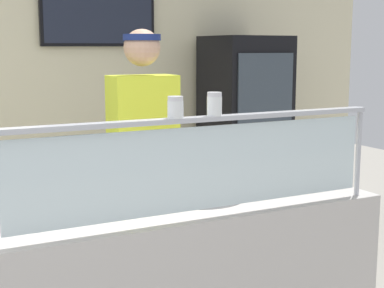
{
  "coord_description": "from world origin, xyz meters",
  "views": [
    {
      "loc": [
        -0.18,
        -2.01,
        1.65
      ],
      "look_at": [
        1.07,
        0.39,
        1.21
      ],
      "focal_mm": 54.55,
      "sensor_mm": 36.0,
      "label": 1
    }
  ],
  "objects": [
    {
      "name": "worker_figure",
      "position": [
        1.11,
        1.08,
        1.01
      ],
      "size": [
        0.41,
        0.5,
        1.76
      ],
      "color": "#23232D",
      "rests_on": "ground"
    },
    {
      "name": "shop_rear_unit",
      "position": [
        0.95,
        2.69,
        1.36
      ],
      "size": [
        6.29,
        0.13,
        2.7
      ],
      "color": "beige",
      "rests_on": "ground"
    },
    {
      "name": "pepper_flake_shaker",
      "position": [
        1.0,
        0.06,
        1.42
      ],
      "size": [
        0.06,
        0.06,
        0.1
      ],
      "color": "white",
      "rests_on": "sneeze_guard"
    },
    {
      "name": "pizza_server",
      "position": [
        1.05,
        0.36,
        0.99
      ],
      "size": [
        0.13,
        0.29,
        0.01
      ],
      "primitive_type": "cube",
      "rotation": [
        0.0,
        0.0,
        0.22
      ],
      "color": "#ADAFB7",
      "rests_on": "pizza_tray"
    },
    {
      "name": "sneeze_guard",
      "position": [
        0.95,
        0.06,
        1.22
      ],
      "size": [
        1.72,
        0.06,
        0.43
      ],
      "color": "#B2B5BC",
      "rests_on": "serving_counter"
    },
    {
      "name": "parmesan_shaker",
      "position": [
        0.82,
        0.06,
        1.42
      ],
      "size": [
        0.06,
        0.06,
        0.09
      ],
      "color": "white",
      "rests_on": "sneeze_guard"
    },
    {
      "name": "drink_fridge",
      "position": [
        2.54,
        2.24,
        0.88
      ],
      "size": [
        0.63,
        0.62,
        1.75
      ],
      "color": "black",
      "rests_on": "ground"
    },
    {
      "name": "pizza_tray",
      "position": [
        1.1,
        0.38,
        0.97
      ],
      "size": [
        0.46,
        0.46,
        0.04
      ],
      "color": "#9EA0A8",
      "rests_on": "serving_counter"
    }
  ]
}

